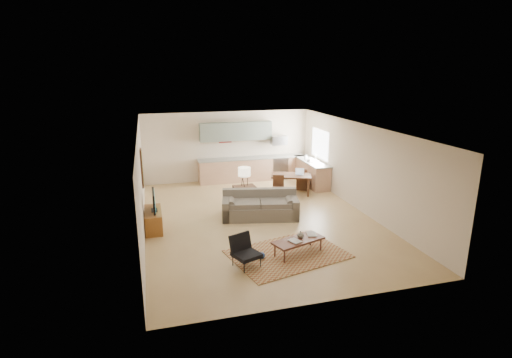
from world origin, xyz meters
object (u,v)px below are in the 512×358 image
object	(u,v)px
sofa	(260,205)
dining_table	(291,184)
console_table	(245,198)
coffee_table	(298,247)
tv_credenza	(153,220)
armchair	(246,252)

from	to	relation	value
sofa	dining_table	size ratio (longest dim) A/B	1.69
sofa	dining_table	distance (m)	2.60
console_table	dining_table	bearing A→B (deg)	27.76
sofa	coffee_table	xyz separation A→B (m)	(0.22, -2.56, -0.21)
sofa	dining_table	xyz separation A→B (m)	(1.69, 1.98, -0.06)
tv_credenza	dining_table	world-z (taller)	dining_table
sofa	console_table	size ratio (longest dim) A/B	3.00
sofa	tv_credenza	distance (m)	3.08
armchair	dining_table	distance (m)	5.57
coffee_table	dining_table	size ratio (longest dim) A/B	0.93
sofa	armchair	distance (m)	3.04
sofa	coffee_table	world-z (taller)	sofa
coffee_table	tv_credenza	xyz separation A→B (m)	(-3.29, 2.49, 0.08)
armchair	tv_credenza	xyz separation A→B (m)	(-1.96, 2.76, -0.08)
armchair	console_table	distance (m)	3.72
sofa	coffee_table	distance (m)	2.58
tv_credenza	dining_table	size ratio (longest dim) A/B	0.86
sofa	console_table	world-z (taller)	sofa
coffee_table	armchair	xyz separation A→B (m)	(-1.34, -0.27, 0.16)
sofa	console_table	bearing A→B (deg)	121.36
coffee_table	tv_credenza	bearing A→B (deg)	124.06
sofa	dining_table	world-z (taller)	sofa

